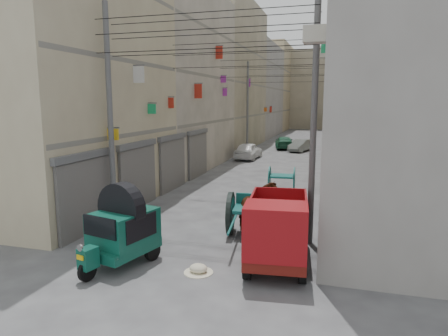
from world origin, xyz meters
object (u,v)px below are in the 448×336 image
at_px(second_cart, 282,177).
at_px(distant_car_green, 284,143).
at_px(auto_rickshaw, 122,228).
at_px(distant_car_grey, 301,145).
at_px(horse, 258,207).
at_px(feed_sack, 198,268).
at_px(tonga_cart, 250,213).
at_px(mini_truck, 277,235).
at_px(distant_car_white, 248,151).

height_order(second_cart, distant_car_green, second_cart).
height_order(auto_rickshaw, distant_car_grey, auto_rickshaw).
height_order(second_cart, horse, horse).
bearing_deg(feed_sack, tonga_cart, 79.10).
xyz_separation_m(tonga_cart, mini_truck, (1.31, -2.55, 0.20)).
xyz_separation_m(auto_rickshaw, tonga_cart, (2.92, 3.44, -0.28)).
xyz_separation_m(tonga_cart, second_cart, (-0.01, 7.62, -0.14)).
bearing_deg(horse, distant_car_white, -58.71).
distance_m(distant_car_grey, distant_car_green, 2.51).
bearing_deg(distant_car_white, distant_car_green, -100.38).
bearing_deg(tonga_cart, second_cart, 82.27).
bearing_deg(second_cart, horse, -92.99).
relative_size(horse, distant_car_green, 0.47).
relative_size(second_cart, distant_car_white, 0.36).
bearing_deg(horse, feed_sack, 96.62).
height_order(mini_truck, horse, mini_truck).
bearing_deg(distant_car_green, horse, 85.25).
xyz_separation_m(distant_car_grey, distant_car_green, (-1.76, 1.78, 0.04)).
xyz_separation_m(distant_car_white, distant_car_green, (1.79, 7.90, -0.08)).
relative_size(auto_rickshaw, distant_car_white, 0.67).
xyz_separation_m(tonga_cart, feed_sack, (-0.66, -3.42, -0.65)).
bearing_deg(tonga_cart, horse, 72.90).
xyz_separation_m(horse, distant_car_grey, (-0.79, 23.44, -0.26)).
relative_size(horse, distant_car_white, 0.49).
distance_m(auto_rickshaw, distant_car_white, 21.59).
bearing_deg(distant_car_grey, distant_car_green, 152.15).
bearing_deg(tonga_cart, feed_sack, -108.72).
relative_size(auto_rickshaw, horse, 1.37).
bearing_deg(tonga_cart, distant_car_green, 87.52).
bearing_deg(distant_car_green, second_cart, 86.95).
relative_size(mini_truck, distant_car_grey, 1.11).
bearing_deg(mini_truck, second_cart, 91.11).
height_order(tonga_cart, distant_car_green, tonga_cart).
distance_m(mini_truck, distant_car_grey, 26.85).
bearing_deg(horse, second_cart, -71.62).
xyz_separation_m(auto_rickshaw, mini_truck, (4.23, 0.89, -0.08)).
xyz_separation_m(feed_sack, distant_car_white, (-3.56, 21.53, 0.55)).
bearing_deg(distant_car_grey, horse, -70.57).
relative_size(mini_truck, distant_car_white, 0.96).
relative_size(tonga_cart, mini_truck, 0.91).
bearing_deg(feed_sack, second_cart, 86.64).
xyz_separation_m(mini_truck, second_cart, (-1.32, 10.17, -0.34)).
xyz_separation_m(second_cart, horse, (0.14, -6.84, 0.18)).
bearing_deg(second_cart, tonga_cart, -94.07).
bearing_deg(distant_car_green, tonga_cart, 84.80).
height_order(distant_car_white, distant_car_grey, distant_car_white).
height_order(tonga_cart, feed_sack, tonga_cart).
bearing_deg(horse, auto_rickshaw, 71.35).
bearing_deg(distant_car_white, auto_rickshaw, 95.81).
bearing_deg(auto_rickshaw, feed_sack, 13.93).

